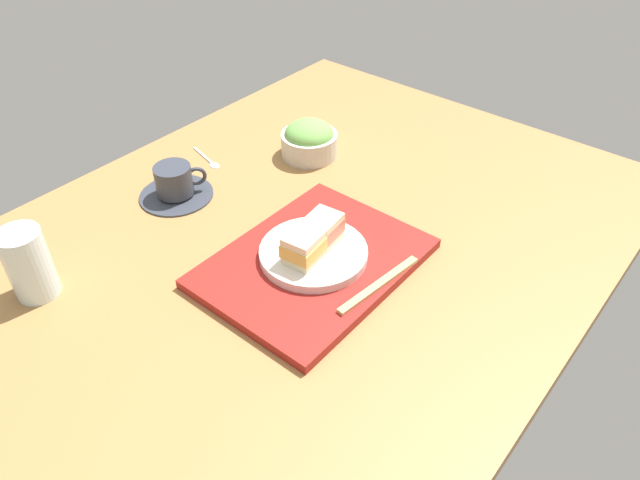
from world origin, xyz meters
TOP-DOWN VIEW (x-y plane):
  - ground_plane at (0.00, 0.00)cm, footprint 140.00×100.00cm
  - serving_tray at (-2.74, -7.11)cm, footprint 37.96×28.80cm
  - sandwich_plate at (-2.26, -6.70)cm, footprint 19.01×19.01cm
  - sandwich_near at (-5.35, -7.09)cm, footprint 7.05×6.29cm
  - sandwich_far at (0.83, -6.31)cm, footprint 7.03×6.01cm
  - salad_bowl at (25.76, 18.08)cm, footprint 12.53×12.53cm
  - chopsticks_pair at (-1.04, -19.87)cm, footprint 18.70×3.43cm
  - coffee_cup at (-3.76, 28.62)cm, footprint 15.00×15.00cm
  - drinking_glass at (-36.99, 24.49)cm, footprint 7.16×7.16cm
  - teaspoon at (9.34, 32.82)cm, footprint 3.75×10.74cm

SIDE VIEW (x-z plane):
  - ground_plane at x=0.00cm, z-range -3.00..0.00cm
  - teaspoon at x=9.34cm, z-range -0.05..0.75cm
  - serving_tray at x=-2.74cm, z-range 0.00..1.85cm
  - chopsticks_pair at x=-1.04cm, z-range 1.85..2.55cm
  - sandwich_plate at x=-2.26cm, z-range 1.85..3.52cm
  - coffee_cup at x=-3.76cm, z-range -0.63..6.28cm
  - salad_bowl at x=25.76cm, z-range -0.28..7.97cm
  - sandwich_far at x=0.83cm, z-range 3.52..8.61cm
  - sandwich_near at x=-5.35cm, z-range 3.52..8.83cm
  - drinking_glass at x=-36.99cm, z-range 0.00..12.61cm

